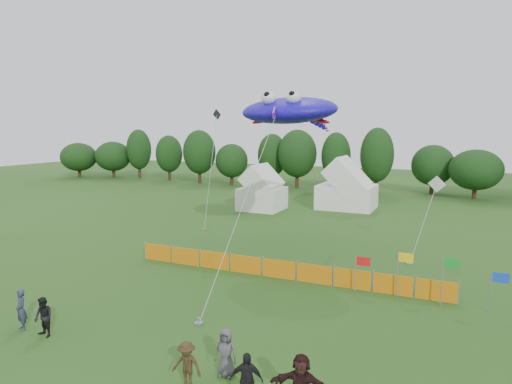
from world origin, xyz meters
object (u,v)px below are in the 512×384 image
at_px(spectator_a, 21,310).
at_px(spectator_b, 43,317).
at_px(spectator_d, 246,380).
at_px(barrier_fence, 279,269).
at_px(tent_left, 262,191).
at_px(spectator_c, 187,365).
at_px(tent_right, 347,189).
at_px(stingray_kite, 292,111).
at_px(spectator_e, 226,352).

distance_m(spectator_a, spectator_b, 1.35).
bearing_deg(spectator_d, barrier_fence, 90.92).
height_order(barrier_fence, spectator_a, spectator_a).
distance_m(tent_left, spectator_c, 31.62).
height_order(tent_right, spectator_b, tent_right).
bearing_deg(barrier_fence, spectator_d, -73.08).
distance_m(tent_left, tent_right, 8.57).
relative_size(spectator_c, stingray_kite, 0.08).
bearing_deg(tent_left, spectator_b, -83.31).
bearing_deg(barrier_fence, stingray_kite, 103.14).
distance_m(barrier_fence, spectator_a, 12.49).
bearing_deg(tent_right, spectator_e, -83.55).
relative_size(tent_left, spectator_a, 2.45).
distance_m(spectator_d, spectator_e, 1.88).
bearing_deg(stingray_kite, spectator_e, -77.86).
relative_size(tent_left, stingray_kite, 0.21).
bearing_deg(tent_left, spectator_d, -67.17).
relative_size(barrier_fence, spectator_d, 10.56).
relative_size(tent_left, spectator_b, 2.59).
distance_m(spectator_b, stingray_kite, 18.09).
xyz_separation_m(spectator_b, stingray_kite, (4.61, 15.36, 8.36)).
distance_m(tent_left, spectator_e, 30.78).
height_order(barrier_fence, spectator_e, spectator_e).
bearing_deg(spectator_d, tent_left, 96.83).
bearing_deg(spectator_a, spectator_c, 16.79).
relative_size(spectator_b, spectator_e, 0.98).
distance_m(tent_right, spectator_d, 34.40).
xyz_separation_m(spectator_d, stingray_kite, (-4.57, 16.21, 8.30)).
height_order(tent_left, barrier_fence, tent_left).
distance_m(barrier_fence, spectator_d, 11.69).
bearing_deg(spectator_c, stingray_kite, 94.92).
relative_size(spectator_a, spectator_b, 1.06).
height_order(barrier_fence, spectator_d, spectator_d).
relative_size(tent_right, stingray_kite, 0.28).
bearing_deg(tent_right, stingray_kite, -88.43).
height_order(spectator_d, stingray_kite, stingray_kite).
bearing_deg(tent_right, spectator_b, -97.09).
xyz_separation_m(spectator_a, spectator_d, (10.53, -0.93, 0.01)).
bearing_deg(spectator_d, stingray_kite, 89.77).
bearing_deg(spectator_e, stingray_kite, 97.15).
height_order(spectator_a, spectator_c, spectator_a).
bearing_deg(spectator_a, spectator_e, 24.60).
xyz_separation_m(tent_right, barrier_fence, (1.66, -22.82, -1.50)).
height_order(tent_right, stingray_kite, stingray_kite).
height_order(tent_right, spectator_c, tent_right).
bearing_deg(spectator_b, spectator_e, 13.52).
bearing_deg(spectator_b, spectator_c, 4.33).
xyz_separation_m(tent_left, spectator_e, (11.23, -28.64, -1.02)).
relative_size(spectator_b, spectator_c, 1.03).
distance_m(spectator_c, spectator_d, 2.13).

